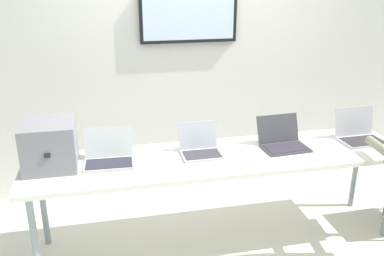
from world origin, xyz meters
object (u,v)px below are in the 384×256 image
(equipment_box, at_px, (50,145))
(laptop_station_1, at_px, (200,147))
(laptop_station_2, at_px, (283,141))
(laptop_station_3, at_px, (359,134))
(workbench, at_px, (220,161))
(laptop_station_0, at_px, (109,155))

(equipment_box, distance_m, laptop_station_1, 1.13)
(equipment_box, height_order, laptop_station_2, equipment_box)
(laptop_station_3, bearing_deg, workbench, -177.52)
(laptop_station_0, relative_size, laptop_station_3, 1.04)
(equipment_box, relative_size, laptop_station_0, 1.02)
(laptop_station_1, bearing_deg, laptop_station_2, -0.79)
(laptop_station_2, bearing_deg, equipment_box, 179.51)
(laptop_station_1, height_order, laptop_station_3, laptop_station_3)
(laptop_station_0, height_order, laptop_station_3, laptop_station_3)
(laptop_station_3, bearing_deg, equipment_box, 179.54)
(laptop_station_1, bearing_deg, laptop_station_3, -0.58)
(laptop_station_0, relative_size, laptop_station_1, 1.22)
(workbench, bearing_deg, equipment_box, 176.67)
(laptop_station_0, distance_m, laptop_station_3, 2.11)
(workbench, distance_m, laptop_station_1, 0.19)
(workbench, distance_m, laptop_station_3, 1.25)
(laptop_station_0, relative_size, laptop_station_2, 1.00)
(laptop_station_2, bearing_deg, laptop_station_3, -0.37)
(workbench, distance_m, equipment_box, 1.29)
(workbench, xyz_separation_m, laptop_station_1, (-0.15, 0.07, 0.11))
(laptop_station_1, bearing_deg, workbench, -24.77)
(workbench, xyz_separation_m, laptop_station_3, (1.25, 0.05, 0.11))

